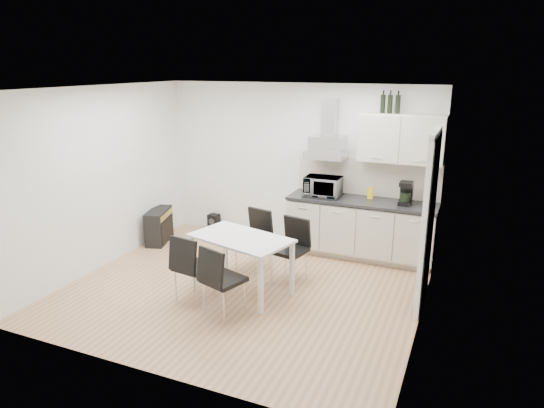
# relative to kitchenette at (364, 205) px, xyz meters

# --- Properties ---
(ground) EXTENTS (4.50, 4.50, 0.00)m
(ground) POSITION_rel_kitchenette_xyz_m (-1.18, -1.73, -0.83)
(ground) COLOR tan
(ground) RESTS_ON ground
(wall_back) EXTENTS (4.50, 0.10, 2.60)m
(wall_back) POSITION_rel_kitchenette_xyz_m (-1.18, 0.27, 0.47)
(wall_back) COLOR white
(wall_back) RESTS_ON ground
(wall_front) EXTENTS (4.50, 0.10, 2.60)m
(wall_front) POSITION_rel_kitchenette_xyz_m (-1.18, -3.73, 0.47)
(wall_front) COLOR white
(wall_front) RESTS_ON ground
(wall_left) EXTENTS (0.10, 4.00, 2.60)m
(wall_left) POSITION_rel_kitchenette_xyz_m (-3.43, -1.73, 0.47)
(wall_left) COLOR white
(wall_left) RESTS_ON ground
(wall_right) EXTENTS (0.10, 4.00, 2.60)m
(wall_right) POSITION_rel_kitchenette_xyz_m (1.07, -1.73, 0.47)
(wall_right) COLOR white
(wall_right) RESTS_ON ground
(ceiling) EXTENTS (4.50, 4.50, 0.00)m
(ceiling) POSITION_rel_kitchenette_xyz_m (-1.18, -1.73, 1.77)
(ceiling) COLOR white
(ceiling) RESTS_ON wall_back
(doorway) EXTENTS (0.08, 1.04, 2.10)m
(doorway) POSITION_rel_kitchenette_xyz_m (1.03, -1.18, 0.22)
(doorway) COLOR white
(doorway) RESTS_ON ground
(kitchenette) EXTENTS (2.22, 0.64, 2.52)m
(kitchenette) POSITION_rel_kitchenette_xyz_m (0.00, 0.00, 0.00)
(kitchenette) COLOR beige
(kitchenette) RESTS_ON ground
(dining_table) EXTENTS (1.42, 1.03, 0.75)m
(dining_table) POSITION_rel_kitchenette_xyz_m (-1.18, -1.80, -0.17)
(dining_table) COLOR white
(dining_table) RESTS_ON ground
(chair_far_left) EXTENTS (0.54, 0.58, 0.88)m
(chair_far_left) POSITION_rel_kitchenette_xyz_m (-1.34, -1.12, -0.39)
(chair_far_left) COLOR black
(chair_far_left) RESTS_ON ground
(chair_far_right) EXTENTS (0.54, 0.58, 0.88)m
(chair_far_right) POSITION_rel_kitchenette_xyz_m (-0.71, -1.29, -0.39)
(chair_far_right) COLOR black
(chair_far_right) RESTS_ON ground
(chair_near_left) EXTENTS (0.51, 0.56, 0.88)m
(chair_near_left) POSITION_rel_kitchenette_xyz_m (-1.61, -2.25, -0.39)
(chair_near_left) COLOR black
(chair_near_left) RESTS_ON ground
(chair_near_right) EXTENTS (0.57, 0.61, 0.88)m
(chair_near_right) POSITION_rel_kitchenette_xyz_m (-1.09, -2.44, -0.39)
(chair_near_right) COLOR black
(chair_near_right) RESTS_ON ground
(guitar_amp) EXTENTS (0.47, 0.72, 0.56)m
(guitar_amp) POSITION_rel_kitchenette_xyz_m (-3.27, -0.70, -0.55)
(guitar_amp) COLOR black
(guitar_amp) RESTS_ON ground
(floor_speaker) EXTENTS (0.19, 0.18, 0.30)m
(floor_speaker) POSITION_rel_kitchenette_xyz_m (-2.72, 0.17, -0.68)
(floor_speaker) COLOR black
(floor_speaker) RESTS_ON ground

